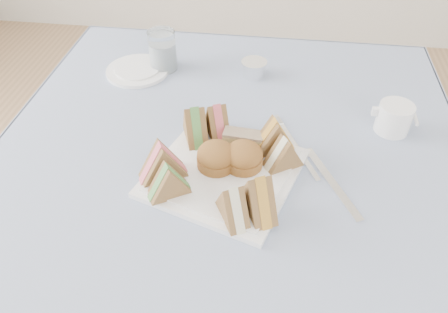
# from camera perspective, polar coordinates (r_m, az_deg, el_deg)

# --- Properties ---
(table) EXTENTS (0.90, 0.90, 0.74)m
(table) POSITION_cam_1_polar(r_m,az_deg,el_deg) (1.23, 0.63, -11.82)
(table) COLOR brown
(table) RESTS_ON floor
(tablecloth) EXTENTS (1.02, 1.02, 0.01)m
(tablecloth) POSITION_cam_1_polar(r_m,az_deg,el_deg) (0.95, 0.79, 1.52)
(tablecloth) COLOR #A0AFCD
(tablecloth) RESTS_ON table
(serving_plate) EXTENTS (0.34, 0.34, 0.01)m
(serving_plate) POSITION_cam_1_polar(r_m,az_deg,el_deg) (0.88, 0.00, -2.14)
(serving_plate) COLOR white
(serving_plate) RESTS_ON tablecloth
(sandwich_fl_a) EXTENTS (0.10, 0.08, 0.08)m
(sandwich_fl_a) POSITION_cam_1_polar(r_m,az_deg,el_deg) (0.84, -8.09, -0.51)
(sandwich_fl_a) COLOR #A17B40
(sandwich_fl_a) RESTS_ON serving_plate
(sandwich_fl_b) EXTENTS (0.09, 0.07, 0.07)m
(sandwich_fl_b) POSITION_cam_1_polar(r_m,az_deg,el_deg) (0.81, -7.27, -3.00)
(sandwich_fl_b) COLOR #A17B40
(sandwich_fl_b) RESTS_ON serving_plate
(sandwich_fr_a) EXTENTS (0.08, 0.10, 0.08)m
(sandwich_fr_a) POSITION_cam_1_polar(r_m,az_deg,el_deg) (0.77, 4.55, -4.89)
(sandwich_fr_a) COLOR #A17B40
(sandwich_fr_a) RESTS_ON serving_plate
(sandwich_fr_b) EXTENTS (0.07, 0.09, 0.07)m
(sandwich_fr_b) POSITION_cam_1_polar(r_m,az_deg,el_deg) (0.76, 1.15, -6.03)
(sandwich_fr_b) COLOR #A17B40
(sandwich_fr_b) RESTS_ON serving_plate
(sandwich_bl_a) EXTENTS (0.07, 0.10, 0.08)m
(sandwich_bl_a) POSITION_cam_1_polar(r_m,az_deg,el_deg) (0.92, -3.80, 4.38)
(sandwich_bl_a) COLOR #A17B40
(sandwich_bl_a) RESTS_ON serving_plate
(sandwich_bl_b) EXTENTS (0.07, 0.10, 0.08)m
(sandwich_bl_b) POSITION_cam_1_polar(r_m,az_deg,el_deg) (0.94, -0.94, 4.88)
(sandwich_bl_b) COLOR #A17B40
(sandwich_bl_b) RESTS_ON serving_plate
(sandwich_br_a) EXTENTS (0.09, 0.08, 0.07)m
(sandwich_br_a) POSITION_cam_1_polar(r_m,az_deg,el_deg) (0.87, 7.84, 0.57)
(sandwich_br_a) COLOR #A17B40
(sandwich_br_a) RESTS_ON serving_plate
(sandwich_br_b) EXTENTS (0.10, 0.07, 0.08)m
(sandwich_br_b) POSITION_cam_1_polar(r_m,az_deg,el_deg) (0.90, 6.56, 2.75)
(sandwich_br_b) COLOR #A17B40
(sandwich_br_b) RESTS_ON serving_plate
(scone_left) EXTENTS (0.10, 0.10, 0.05)m
(scone_left) POSITION_cam_1_polar(r_m,az_deg,el_deg) (0.86, -1.02, -0.00)
(scone_left) COLOR olive
(scone_left) RESTS_ON serving_plate
(scone_right) EXTENTS (0.08, 0.08, 0.05)m
(scone_right) POSITION_cam_1_polar(r_m,az_deg,el_deg) (0.86, 2.58, 0.00)
(scone_right) COLOR olive
(scone_right) RESTS_ON serving_plate
(pastry_slice) EXTENTS (0.09, 0.04, 0.04)m
(pastry_slice) POSITION_cam_1_polar(r_m,az_deg,el_deg) (0.91, 2.54, 2.17)
(pastry_slice) COLOR tan
(pastry_slice) RESTS_ON serving_plate
(side_plate) EXTENTS (0.17, 0.17, 0.01)m
(side_plate) POSITION_cam_1_polar(r_m,az_deg,el_deg) (1.21, -11.22, 10.95)
(side_plate) COLOR white
(side_plate) RESTS_ON tablecloth
(water_glass) EXTENTS (0.09, 0.09, 0.11)m
(water_glass) POSITION_cam_1_polar(r_m,az_deg,el_deg) (1.20, -8.03, 13.54)
(water_glass) COLOR white
(water_glass) RESTS_ON tablecloth
(tea_strainer) EXTENTS (0.09, 0.09, 0.04)m
(tea_strainer) POSITION_cam_1_polar(r_m,az_deg,el_deg) (1.17, 3.93, 11.30)
(tea_strainer) COLOR white
(tea_strainer) RESTS_ON tablecloth
(knife) EXTENTS (0.11, 0.20, 0.00)m
(knife) POSITION_cam_1_polar(r_m,az_deg,el_deg) (0.89, 13.91, -3.30)
(knife) COLOR white
(knife) RESTS_ON tablecloth
(fork) EXTENTS (0.09, 0.18, 0.00)m
(fork) POSITION_cam_1_polar(r_m,az_deg,el_deg) (0.94, 9.71, 0.73)
(fork) COLOR white
(fork) RESTS_ON tablecloth
(creamer_jug) EXTENTS (0.08, 0.08, 0.07)m
(creamer_jug) POSITION_cam_1_polar(r_m,az_deg,el_deg) (1.04, 21.33, 4.71)
(creamer_jug) COLOR white
(creamer_jug) RESTS_ON tablecloth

